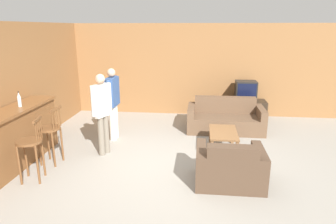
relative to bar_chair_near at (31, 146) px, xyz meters
The scene contains 14 objects.
ground_plane 2.44m from the bar_chair_near, 15.97° to the left, with size 24.00×24.00×0.00m, color gray.
wall_back 4.94m from the bar_chair_near, 62.26° to the left, with size 9.40×0.08×2.60m.
wall_left 2.31m from the bar_chair_near, 115.43° to the left, with size 0.08×8.68×2.60m.
bar_counter 0.70m from the bar_chair_near, 151.81° to the left, with size 0.55×2.69×1.07m.
bar_chair_near is the anchor object (origin of this frame).
bar_chair_mid 0.66m from the bar_chair_near, 89.98° to the left, with size 0.45×0.45×1.09m.
couch_far 4.49m from the bar_chair_near, 40.99° to the left, with size 1.85×0.90×0.79m.
armchair_near 3.28m from the bar_chair_near, ahead, with size 1.10×0.86×0.77m.
coffee_table 3.64m from the bar_chair_near, 26.60° to the left, with size 0.56×0.96×0.42m.
tv_unit 5.60m from the bar_chair_near, 44.59° to the left, with size 1.14×0.55×0.54m.
tv 5.59m from the bar_chair_near, 44.56° to the left, with size 0.56×0.46×0.54m.
bottle 1.12m from the bar_chair_near, 127.55° to the left, with size 0.06×0.06×0.28m.
person_by_window 2.22m from the bar_chair_near, 68.76° to the left, with size 0.21×0.62×1.63m.
person_by_counter 1.49m from the bar_chair_near, 55.11° to the left, with size 0.32×0.48×1.63m.
Camera 1 is at (0.47, -4.94, 2.49)m, focal length 32.00 mm.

